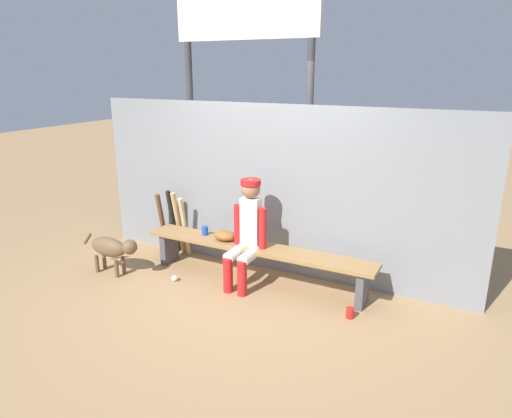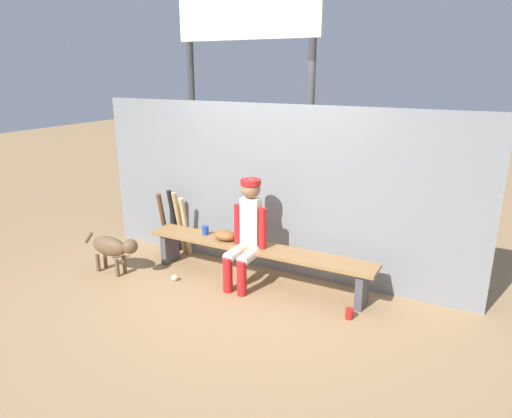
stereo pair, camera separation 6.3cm
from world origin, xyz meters
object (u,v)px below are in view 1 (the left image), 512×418
object	(u,v)px
scoreboard	(249,40)
dog	(112,248)
bat_aluminum_black	(173,222)
baseball	(175,278)
dugout_bench	(256,253)
bat_wood_tan	(178,223)
player_seated	(247,230)
bat_wood_natural	(185,227)
bat_wood_dark	(162,223)
cup_on_bench	(205,231)
baseball_glove	(225,235)
cup_on_ground	(350,313)

from	to	relation	value
scoreboard	dog	distance (m)	3.20
bat_aluminum_black	baseball	world-z (taller)	bat_aluminum_black
dugout_bench	dog	world-z (taller)	dog
bat_wood_tan	dog	xyz separation A→B (m)	(-0.34, -0.88, -0.10)
player_seated	baseball	xyz separation A→B (m)	(-0.79, -0.34, -0.62)
bat_wood_tan	bat_wood_natural	bearing A→B (deg)	-17.09
bat_aluminum_black	bat_wood_dark	distance (m)	0.17
bat_wood_tan	cup_on_bench	distance (m)	0.61
bat_wood_tan	scoreboard	distance (m)	2.60
bat_wood_dark	dog	xyz separation A→B (m)	(-0.09, -0.86, -0.08)
dugout_bench	bat_wood_dark	size ratio (longest dim) A/B	3.41
bat_wood_tan	cup_on_bench	world-z (taller)	bat_wood_tan
baseball_glove	scoreboard	world-z (taller)	scoreboard
player_seated	bat_wood_tan	size ratio (longest dim) A/B	1.40
player_seated	cup_on_bench	bearing A→B (deg)	167.01
bat_aluminum_black	scoreboard	world-z (taller)	scoreboard
bat_aluminum_black	cup_on_ground	xyz separation A→B (m)	(2.62, -0.60, -0.39)
baseball_glove	bat_aluminum_black	size ratio (longest dim) A/B	0.31
player_seated	bat_wood_dark	bearing A→B (deg)	166.47
cup_on_ground	bat_wood_dark	bearing A→B (deg)	168.45
dugout_bench	bat_wood_tan	xyz separation A→B (m)	(-1.30, 0.27, 0.09)
bat_wood_tan	cup_on_bench	xyz separation A→B (m)	(0.57, -0.22, 0.06)
cup_on_bench	baseball_glove	bearing A→B (deg)	-9.06
bat_wood_dark	baseball	xyz separation A→B (m)	(0.70, -0.70, -0.38)
baseball_glove	bat_aluminum_black	distance (m)	1.02
bat_wood_dark	scoreboard	distance (m)	2.69
dugout_bench	baseball_glove	size ratio (longest dim) A/B	10.07
baseball_glove	bat_wood_tan	bearing A→B (deg)	162.87
baseball_glove	bat_wood_natural	distance (m)	0.79
baseball_glove	bat_wood_dark	xyz separation A→B (m)	(-1.14, 0.25, -0.09)
bat_wood_tan	bat_wood_dark	bearing A→B (deg)	-176.31
player_seated	dog	bearing A→B (deg)	-162.28
bat_wood_natural	scoreboard	xyz separation A→B (m)	(0.42, 1.03, 2.36)
bat_wood_tan	cup_on_bench	bearing A→B (deg)	-21.30
dugout_bench	baseball	distance (m)	1.01
cup_on_ground	dog	size ratio (longest dim) A/B	0.13
baseball_glove	bat_wood_tan	distance (m)	0.92
dugout_bench	cup_on_ground	distance (m)	1.30
dugout_bench	bat_aluminum_black	xyz separation A→B (m)	(-1.40, 0.28, 0.09)
dog	dugout_bench	bearing A→B (deg)	20.29
bat_wood_tan	bat_wood_dark	size ratio (longest dim) A/B	1.07
cup_on_ground	cup_on_bench	bearing A→B (deg)	169.48
dog	bat_wood_tan	bearing A→B (deg)	68.73
bat_wood_tan	scoreboard	size ratio (longest dim) A/B	0.23
cup_on_ground	scoreboard	xyz separation A→B (m)	(-1.97, 1.58, 2.72)
baseball_glove	cup_on_ground	size ratio (longest dim) A/B	2.55
bat_wood_natural	bat_wood_tan	xyz separation A→B (m)	(-0.13, 0.04, 0.02)
bat_wood_natural	bat_wood_dark	size ratio (longest dim) A/B	1.02
dugout_bench	cup_on_ground	world-z (taller)	dugout_bench
scoreboard	baseball	bearing A→B (deg)	-93.61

